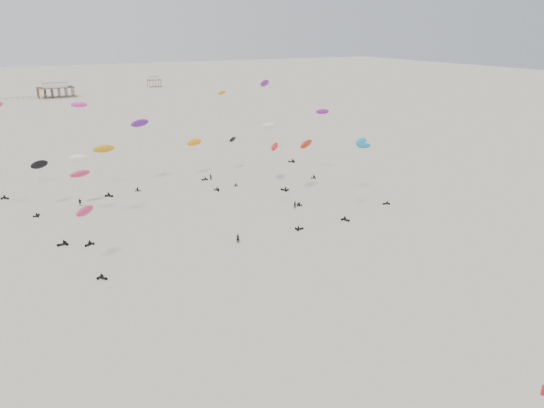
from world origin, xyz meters
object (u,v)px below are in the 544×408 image
pavilion_small (154,82)px  rig_4 (89,227)px  pavilion_main (55,91)px  spectator_0 (238,243)px  rig_9 (80,178)px  rig_0 (91,139)px

pavilion_small → rig_4: size_ratio=0.76×
pavilion_main → pavilion_small: size_ratio=2.33×
spectator_0 → rig_9: bearing=-25.2°
rig_0 → rig_4: size_ratio=2.02×
pavilion_small → spectator_0: 299.84m
spectator_0 → rig_0: bearing=-34.0°
pavilion_main → rig_9: size_ratio=2.27×
pavilion_main → pavilion_small: (70.00, 30.00, -0.74)m
pavilion_small → rig_0: 261.31m
rig_4 → pavilion_main: bearing=-132.0°
rig_0 → rig_4: bearing=41.7°
pavilion_main → rig_0: bearing=-94.4°
pavilion_small → spectator_0: (-67.77, -292.05, -3.49)m
rig_0 → rig_9: 11.49m
pavilion_small → rig_9: 269.47m
rig_0 → rig_9: rig_0 is taller
pavilion_main → rig_9: bearing=-95.4°
rig_9 → rig_0: bearing=-32.4°
rig_4 → rig_9: 37.61m
pavilion_main → rig_4: 262.19m
pavilion_main → spectator_0: pavilion_main is taller
pavilion_small → pavilion_main: bearing=-156.8°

